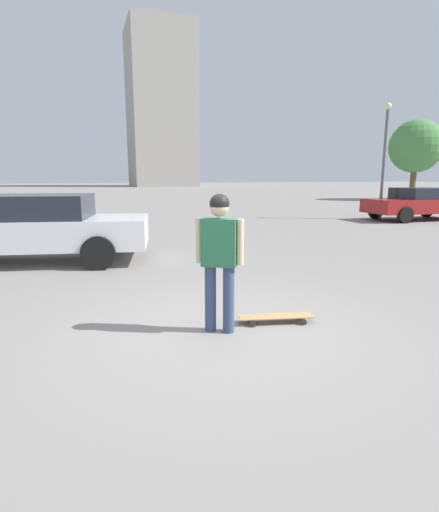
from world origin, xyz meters
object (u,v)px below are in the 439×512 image
person (220,251)px  car_parked_near (33,227)px  car_parked_far (418,203)px  skateboard (276,317)px

person → car_parked_near: bearing=148.5°
car_parked_near → car_parked_far: 14.85m
car_parked_far → car_parked_near: bearing=18.3°
skateboard → car_parked_far: size_ratio=0.22×
person → car_parked_far: person is taller
skateboard → car_parked_far: bearing=-128.4°
car_parked_far → person: bearing=39.6°
person → skateboard: 1.17m
person → car_parked_near: 5.48m
person → skateboard: person is taller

